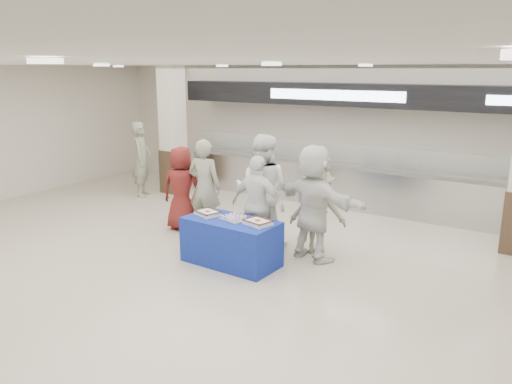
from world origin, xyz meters
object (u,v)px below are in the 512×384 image
Objects in this scene: soldier_a at (205,187)px; chef_tall at (262,190)px; soldier_bg at (142,159)px; display_table at (231,242)px; civilian_maroon at (182,188)px; soldier_b at (318,211)px; chef_short at (258,205)px; sheet_cake_right at (258,222)px; cupcake_tray at (234,218)px; sheet_cake_left at (208,213)px; civilian_white at (314,203)px.

chef_tall is (1.26, 0.06, 0.09)m from soldier_a.
display_table is at bearing -148.70° from soldier_bg.
soldier_b is at bearing 167.90° from civilian_maroon.
civilian_maroon is 1.81m from chef_tall.
chef_short is (0.19, -0.42, -0.15)m from chef_tall.
soldier_bg is (-3.17, 1.44, 0.01)m from soldier_a.
soldier_bg is at bearing -47.79° from civilian_maroon.
sheet_cake_right is 0.25× the size of soldier_bg.
civilian_maroon is (-1.88, 0.95, 0.46)m from display_table.
chef_tall reaches higher than chef_short.
cupcake_tray is at bearing 40.79° from display_table.
display_table is 2.16m from civilian_maroon.
chef_tall is (-0.09, 1.06, 0.63)m from display_table.
soldier_b reaches higher than sheet_cake_left.
chef_short is at bearing 47.46° from sheet_cake_left.
sheet_cake_left is 1.76m from civilian_white.
soldier_b reaches higher than cupcake_tray.
chef_short is at bearing 84.42° from cupcake_tray.
sheet_cake_right is at bearing 101.23° from chef_tall.
soldier_a reaches higher than chef_short.
chef_tall is (-0.13, 1.03, 0.22)m from cupcake_tray.
sheet_cake_right is 0.27× the size of chef_short.
sheet_cake_left is at bearing 19.75° from soldier_b.
display_table is 0.80× the size of civilian_white.
civilian_maroon is 0.54m from soldier_a.
civilian_white is at bearing -165.09° from chef_short.
chef_short is at bearing 82.87° from display_table.
soldier_bg is at bearing -0.21° from civilian_white.
sheet_cake_right is at bearing 48.78° from soldier_b.
display_table is 1.50m from civilian_white.
sheet_cake_right is at bearing -0.06° from cupcake_tray.
cupcake_tray is 0.62m from chef_short.
soldier_b is at bearing 41.20° from sheet_cake_left.
sheet_cake_left is 1.15m from chef_tall.
soldier_a is 2.30m from soldier_b.
chef_short is 1.04m from soldier_b.
cupcake_tray is (0.52, 0.02, -0.01)m from sheet_cake_left.
cupcake_tray is at bearing 78.69° from chef_tall.
display_table is 0.83× the size of soldier_bg.
display_table is at bearing 135.08° from civilian_maroon.
cupcake_tray is 0.26× the size of soldier_bg.
display_table is 0.64m from sheet_cake_left.
soldier_a is 1.50m from chef_short.
soldier_a reaches higher than civilian_maroon.
soldier_bg reaches higher than chef_short.
soldier_b reaches higher than sheet_cake_right.
cupcake_tray is at bearing 32.18° from soldier_b.
civilian_white reaches higher than sheet_cake_right.
civilian_white is (0.97, 0.90, 0.19)m from cupcake_tray.
soldier_a is 1.27m from chef_tall.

